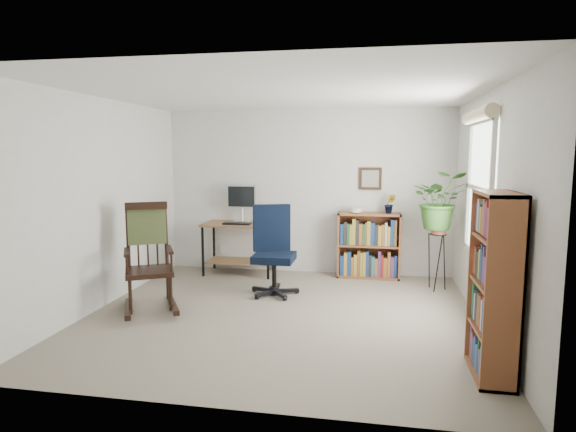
% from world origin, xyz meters
% --- Properties ---
extents(floor, '(4.20, 4.00, 0.00)m').
position_xyz_m(floor, '(0.00, 0.00, 0.00)').
color(floor, gray).
rests_on(floor, ground).
extents(ceiling, '(4.20, 4.00, 0.00)m').
position_xyz_m(ceiling, '(0.00, 0.00, 2.40)').
color(ceiling, white).
rests_on(ceiling, ground).
extents(wall_back, '(4.20, 0.00, 2.40)m').
position_xyz_m(wall_back, '(0.00, 2.00, 1.20)').
color(wall_back, silver).
rests_on(wall_back, ground).
extents(wall_front, '(4.20, 0.00, 2.40)m').
position_xyz_m(wall_front, '(0.00, -2.00, 1.20)').
color(wall_front, silver).
rests_on(wall_front, ground).
extents(wall_left, '(0.00, 4.00, 2.40)m').
position_xyz_m(wall_left, '(-2.10, 0.00, 1.20)').
color(wall_left, silver).
rests_on(wall_left, ground).
extents(wall_right, '(0.00, 4.00, 2.40)m').
position_xyz_m(wall_right, '(2.10, 0.00, 1.20)').
color(wall_right, silver).
rests_on(wall_right, ground).
extents(window, '(0.12, 1.20, 1.50)m').
position_xyz_m(window, '(2.06, 0.30, 1.40)').
color(window, silver).
rests_on(window, wall_right).
extents(desk, '(1.05, 0.58, 0.75)m').
position_xyz_m(desk, '(-0.96, 1.70, 0.38)').
color(desk, olive).
rests_on(desk, floor).
extents(monitor, '(0.46, 0.16, 0.56)m').
position_xyz_m(monitor, '(-0.96, 1.84, 1.03)').
color(monitor, silver).
rests_on(monitor, desk).
extents(keyboard, '(0.40, 0.15, 0.02)m').
position_xyz_m(keyboard, '(-0.96, 1.58, 0.77)').
color(keyboard, black).
rests_on(keyboard, desk).
extents(office_chair, '(0.80, 0.80, 1.14)m').
position_xyz_m(office_chair, '(-0.24, 0.74, 0.57)').
color(office_chair, black).
rests_on(office_chair, floor).
extents(rocking_chair, '(1.07, 1.24, 1.24)m').
position_xyz_m(rocking_chair, '(-1.50, -0.10, 0.62)').
color(rocking_chair, black).
rests_on(rocking_chair, floor).
extents(low_bookshelf, '(0.88, 0.29, 0.93)m').
position_xyz_m(low_bookshelf, '(0.92, 1.82, 0.47)').
color(low_bookshelf, brown).
rests_on(low_bookshelf, floor).
extents(tall_bookshelf, '(0.28, 0.65, 1.48)m').
position_xyz_m(tall_bookshelf, '(1.92, -1.12, 0.74)').
color(tall_bookshelf, brown).
rests_on(tall_bookshelf, floor).
extents(plant_stand, '(0.24, 0.24, 0.86)m').
position_xyz_m(plant_stand, '(1.80, 1.33, 0.43)').
color(plant_stand, black).
rests_on(plant_stand, floor).
extents(spider_plant, '(1.69, 1.88, 1.46)m').
position_xyz_m(spider_plant, '(1.80, 1.33, 1.53)').
color(spider_plant, '#336724').
rests_on(spider_plant, plant_stand).
extents(potted_plant_small, '(0.13, 0.24, 0.11)m').
position_xyz_m(potted_plant_small, '(1.20, 1.83, 0.99)').
color(potted_plant_small, '#336724').
rests_on(potted_plant_small, low_bookshelf).
extents(framed_picture, '(0.32, 0.04, 0.32)m').
position_xyz_m(framed_picture, '(0.92, 1.97, 1.41)').
color(framed_picture, black).
rests_on(framed_picture, wall_back).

